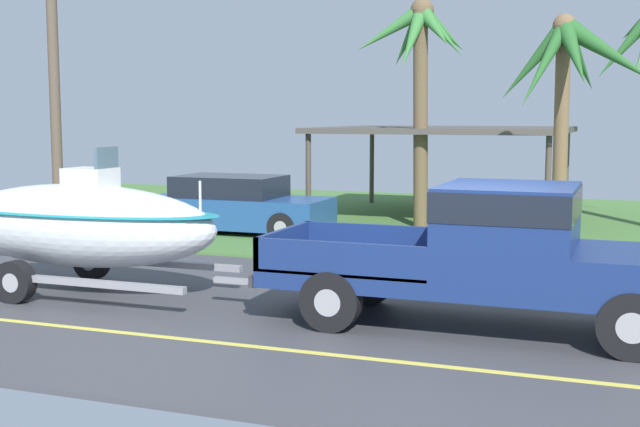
{
  "coord_description": "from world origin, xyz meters",
  "views": [
    {
      "loc": [
        1.91,
        -10.86,
        2.81
      ],
      "look_at": [
        -2.48,
        0.83,
        1.34
      ],
      "focal_mm": 47.19,
      "sensor_mm": 36.0,
      "label": 1
    }
  ],
  "objects_px": {
    "palm_tree_near_left": "(420,55)",
    "palm_tree_mid": "(568,73)",
    "pickup_truck_towing": "(505,250)",
    "boat_on_trailer": "(78,224)",
    "carport_awning": "(447,131)",
    "parked_sedan_near": "(236,206)",
    "utility_pole": "(54,65)"
  },
  "relations": [
    {
      "from": "palm_tree_near_left",
      "to": "palm_tree_mid",
      "type": "bearing_deg",
      "value": -38.87
    },
    {
      "from": "pickup_truck_towing",
      "to": "boat_on_trailer",
      "type": "distance_m",
      "value": 6.65
    },
    {
      "from": "boat_on_trailer",
      "to": "carport_awning",
      "type": "relative_size",
      "value": 0.94
    },
    {
      "from": "boat_on_trailer",
      "to": "parked_sedan_near",
      "type": "relative_size",
      "value": 1.38
    },
    {
      "from": "carport_awning",
      "to": "utility_pole",
      "type": "relative_size",
      "value": 0.85
    },
    {
      "from": "palm_tree_near_left",
      "to": "pickup_truck_towing",
      "type": "bearing_deg",
      "value": -69.4
    },
    {
      "from": "palm_tree_near_left",
      "to": "utility_pole",
      "type": "relative_size",
      "value": 0.74
    },
    {
      "from": "carport_awning",
      "to": "palm_tree_near_left",
      "type": "distance_m",
      "value": 3.14
    },
    {
      "from": "boat_on_trailer",
      "to": "utility_pole",
      "type": "xyz_separation_m",
      "value": [
        -4.04,
        4.73,
        2.83
      ]
    },
    {
      "from": "pickup_truck_towing",
      "to": "palm_tree_mid",
      "type": "bearing_deg",
      "value": 87.61
    },
    {
      "from": "carport_awning",
      "to": "palm_tree_mid",
      "type": "xyz_separation_m",
      "value": [
        3.53,
        -5.49,
        1.25
      ]
    },
    {
      "from": "carport_awning",
      "to": "palm_tree_near_left",
      "type": "xyz_separation_m",
      "value": [
        -0.15,
        -2.53,
        1.87
      ]
    },
    {
      "from": "parked_sedan_near",
      "to": "palm_tree_near_left",
      "type": "bearing_deg",
      "value": 29.48
    },
    {
      "from": "pickup_truck_towing",
      "to": "parked_sedan_near",
      "type": "distance_m",
      "value": 10.05
    },
    {
      "from": "parked_sedan_near",
      "to": "palm_tree_near_left",
      "type": "relative_size",
      "value": 0.78
    },
    {
      "from": "parked_sedan_near",
      "to": "carport_awning",
      "type": "bearing_deg",
      "value": 49.54
    },
    {
      "from": "palm_tree_near_left",
      "to": "utility_pole",
      "type": "distance_m",
      "value": 8.49
    },
    {
      "from": "palm_tree_mid",
      "to": "carport_awning",
      "type": "bearing_deg",
      "value": 122.72
    },
    {
      "from": "pickup_truck_towing",
      "to": "utility_pole",
      "type": "relative_size",
      "value": 0.77
    },
    {
      "from": "parked_sedan_near",
      "to": "carport_awning",
      "type": "relative_size",
      "value": 0.68
    },
    {
      "from": "carport_awning",
      "to": "palm_tree_near_left",
      "type": "relative_size",
      "value": 1.15
    },
    {
      "from": "parked_sedan_near",
      "to": "utility_pole",
      "type": "height_order",
      "value": "utility_pole"
    },
    {
      "from": "parked_sedan_near",
      "to": "palm_tree_near_left",
      "type": "height_order",
      "value": "palm_tree_near_left"
    },
    {
      "from": "pickup_truck_towing",
      "to": "carport_awning",
      "type": "bearing_deg",
      "value": 105.72
    },
    {
      "from": "boat_on_trailer",
      "to": "palm_tree_mid",
      "type": "relative_size",
      "value": 1.26
    },
    {
      "from": "parked_sedan_near",
      "to": "carport_awning",
      "type": "distance_m",
      "value": 6.43
    },
    {
      "from": "boat_on_trailer",
      "to": "palm_tree_mid",
      "type": "distance_m",
      "value": 9.58
    },
    {
      "from": "parked_sedan_near",
      "to": "utility_pole",
      "type": "xyz_separation_m",
      "value": [
        -3.4,
        -2.18,
        3.25
      ]
    },
    {
      "from": "utility_pole",
      "to": "palm_tree_near_left",
      "type": "bearing_deg",
      "value": 30.96
    },
    {
      "from": "pickup_truck_towing",
      "to": "carport_awning",
      "type": "distance_m",
      "value": 12.14
    },
    {
      "from": "pickup_truck_towing",
      "to": "palm_tree_near_left",
      "type": "xyz_separation_m",
      "value": [
        -3.42,
        9.09,
        3.18
      ]
    },
    {
      "from": "pickup_truck_towing",
      "to": "parked_sedan_near",
      "type": "relative_size",
      "value": 1.34
    }
  ]
}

